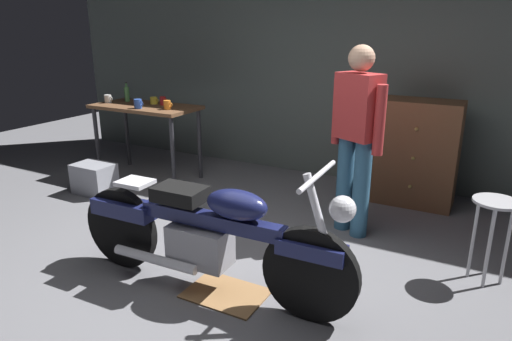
{
  "coord_description": "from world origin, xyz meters",
  "views": [
    {
      "loc": [
        1.76,
        -2.51,
        1.82
      ],
      "look_at": [
        0.03,
        0.7,
        0.65
      ],
      "focal_mm": 31.89,
      "sensor_mm": 36.0,
      "label": 1
    }
  ],
  "objects_px": {
    "storage_bin": "(95,179)",
    "mug_orange_travel": "(167,105)",
    "shop_stool": "(494,219)",
    "mug_blue_enamel": "(138,104)",
    "mug_yellow_tall": "(154,100)",
    "mug_white_ceramic": "(108,99)",
    "wooden_dresser": "(417,153)",
    "bottle": "(127,94)",
    "mug_red_diner": "(163,101)",
    "motorcycle": "(207,233)",
    "person_standing": "(356,134)"
  },
  "relations": [
    {
      "from": "mug_blue_enamel",
      "to": "motorcycle",
      "type": "bearing_deg",
      "value": -38.12
    },
    {
      "from": "person_standing",
      "to": "mug_blue_enamel",
      "type": "height_order",
      "value": "person_standing"
    },
    {
      "from": "storage_bin",
      "to": "mug_blue_enamel",
      "type": "distance_m",
      "value": 0.98
    },
    {
      "from": "mug_orange_travel",
      "to": "motorcycle",
      "type": "bearing_deg",
      "value": -45.22
    },
    {
      "from": "wooden_dresser",
      "to": "mug_blue_enamel",
      "type": "bearing_deg",
      "value": -163.87
    },
    {
      "from": "storage_bin",
      "to": "mug_orange_travel",
      "type": "height_order",
      "value": "mug_orange_travel"
    },
    {
      "from": "mug_yellow_tall",
      "to": "mug_white_ceramic",
      "type": "xyz_separation_m",
      "value": [
        -0.56,
        -0.2,
        0.01
      ]
    },
    {
      "from": "motorcycle",
      "to": "bottle",
      "type": "xyz_separation_m",
      "value": [
        -2.49,
        1.9,
        0.55
      ]
    },
    {
      "from": "mug_white_ceramic",
      "to": "wooden_dresser",
      "type": "bearing_deg",
      "value": 11.5
    },
    {
      "from": "motorcycle",
      "to": "mug_orange_travel",
      "type": "distance_m",
      "value": 2.45
    },
    {
      "from": "storage_bin",
      "to": "mug_red_diner",
      "type": "bearing_deg",
      "value": 69.23
    },
    {
      "from": "wooden_dresser",
      "to": "storage_bin",
      "type": "bearing_deg",
      "value": -156.3
    },
    {
      "from": "shop_stool",
      "to": "mug_yellow_tall",
      "type": "distance_m",
      "value": 3.92
    },
    {
      "from": "mug_orange_travel",
      "to": "mug_blue_enamel",
      "type": "height_order",
      "value": "mug_blue_enamel"
    },
    {
      "from": "mug_yellow_tall",
      "to": "mug_white_ceramic",
      "type": "height_order",
      "value": "mug_white_ceramic"
    },
    {
      "from": "mug_blue_enamel",
      "to": "mug_orange_travel",
      "type": "bearing_deg",
      "value": 18.82
    },
    {
      "from": "shop_stool",
      "to": "wooden_dresser",
      "type": "height_order",
      "value": "wooden_dresser"
    },
    {
      "from": "wooden_dresser",
      "to": "mug_yellow_tall",
      "type": "xyz_separation_m",
      "value": [
        -3.04,
        -0.53,
        0.39
      ]
    },
    {
      "from": "shop_stool",
      "to": "person_standing",
      "type": "bearing_deg",
      "value": 162.93
    },
    {
      "from": "motorcycle",
      "to": "mug_red_diner",
      "type": "relative_size",
      "value": 20.79
    },
    {
      "from": "shop_stool",
      "to": "mug_red_diner",
      "type": "relative_size",
      "value": 6.07
    },
    {
      "from": "mug_yellow_tall",
      "to": "mug_blue_enamel",
      "type": "height_order",
      "value": "mug_blue_enamel"
    },
    {
      "from": "person_standing",
      "to": "storage_bin",
      "type": "distance_m",
      "value": 2.97
    },
    {
      "from": "mug_red_diner",
      "to": "bottle",
      "type": "height_order",
      "value": "bottle"
    },
    {
      "from": "shop_stool",
      "to": "mug_blue_enamel",
      "type": "relative_size",
      "value": 5.2
    },
    {
      "from": "mug_orange_travel",
      "to": "bottle",
      "type": "distance_m",
      "value": 0.83
    },
    {
      "from": "person_standing",
      "to": "wooden_dresser",
      "type": "relative_size",
      "value": 1.52
    },
    {
      "from": "mug_white_ceramic",
      "to": "mug_blue_enamel",
      "type": "height_order",
      "value": "mug_blue_enamel"
    },
    {
      "from": "motorcycle",
      "to": "wooden_dresser",
      "type": "height_order",
      "value": "wooden_dresser"
    },
    {
      "from": "mug_yellow_tall",
      "to": "mug_white_ceramic",
      "type": "bearing_deg",
      "value": -160.67
    },
    {
      "from": "mug_orange_travel",
      "to": "mug_red_diner",
      "type": "bearing_deg",
      "value": 138.23
    },
    {
      "from": "storage_bin",
      "to": "mug_blue_enamel",
      "type": "height_order",
      "value": "mug_blue_enamel"
    },
    {
      "from": "motorcycle",
      "to": "bottle",
      "type": "relative_size",
      "value": 9.09
    },
    {
      "from": "shop_stool",
      "to": "mug_white_ceramic",
      "type": "height_order",
      "value": "mug_white_ceramic"
    },
    {
      "from": "wooden_dresser",
      "to": "mug_orange_travel",
      "type": "xyz_separation_m",
      "value": [
        -2.65,
        -0.75,
        0.4
      ]
    },
    {
      "from": "shop_stool",
      "to": "mug_blue_enamel",
      "type": "distance_m",
      "value": 3.82
    },
    {
      "from": "storage_bin",
      "to": "mug_orange_travel",
      "type": "bearing_deg",
      "value": 49.65
    },
    {
      "from": "wooden_dresser",
      "to": "mug_yellow_tall",
      "type": "bearing_deg",
      "value": -170.01
    },
    {
      "from": "shop_stool",
      "to": "mug_yellow_tall",
      "type": "relative_size",
      "value": 5.34
    },
    {
      "from": "wooden_dresser",
      "to": "mug_red_diner",
      "type": "height_order",
      "value": "wooden_dresser"
    },
    {
      "from": "person_standing",
      "to": "mug_red_diner",
      "type": "xyz_separation_m",
      "value": [
        -2.52,
        0.48,
        0.03
      ]
    },
    {
      "from": "wooden_dresser",
      "to": "bottle",
      "type": "distance_m",
      "value": 3.53
    },
    {
      "from": "mug_white_ceramic",
      "to": "mug_blue_enamel",
      "type": "distance_m",
      "value": 0.62
    },
    {
      "from": "mug_blue_enamel",
      "to": "person_standing",
      "type": "bearing_deg",
      "value": -3.41
    },
    {
      "from": "bottle",
      "to": "wooden_dresser",
      "type": "bearing_deg",
      "value": 9.06
    },
    {
      "from": "wooden_dresser",
      "to": "mug_red_diner",
      "type": "xyz_separation_m",
      "value": [
        -2.89,
        -0.54,
        0.4
      ]
    },
    {
      "from": "motorcycle",
      "to": "wooden_dresser",
      "type": "bearing_deg",
      "value": 66.62
    },
    {
      "from": "person_standing",
      "to": "mug_red_diner",
      "type": "relative_size",
      "value": 15.85
    },
    {
      "from": "storage_bin",
      "to": "mug_yellow_tall",
      "type": "distance_m",
      "value": 1.18
    },
    {
      "from": "wooden_dresser",
      "to": "shop_stool",
      "type": "bearing_deg",
      "value": -60.76
    }
  ]
}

